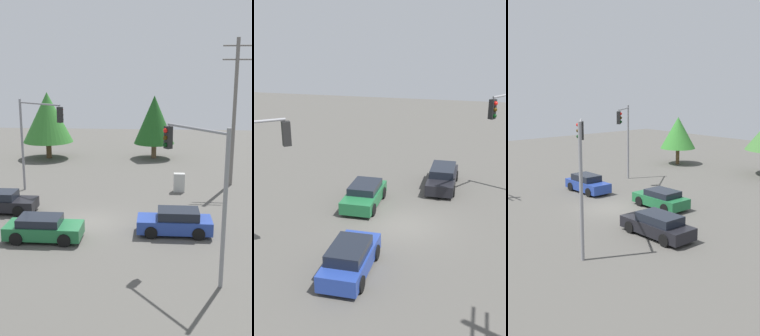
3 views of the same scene
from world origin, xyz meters
TOP-DOWN VIEW (x-y plane):
  - ground_plane at (0.00, 0.00)m, footprint 80.00×80.00m
  - sedan_dark at (6.16, -1.43)m, footprint 4.65×1.87m
  - sedan_green at (2.12, 2.82)m, footprint 4.14×1.94m
  - sedan_blue at (-5.05, 1.45)m, footprint 4.15×1.85m

SIDE VIEW (x-z plane):
  - ground_plane at x=0.00m, z-range 0.00..0.00m
  - sedan_green at x=2.12m, z-range -0.01..1.31m
  - sedan_dark at x=6.16m, z-range -0.02..1.37m
  - sedan_blue at x=-5.05m, z-range -0.02..1.41m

